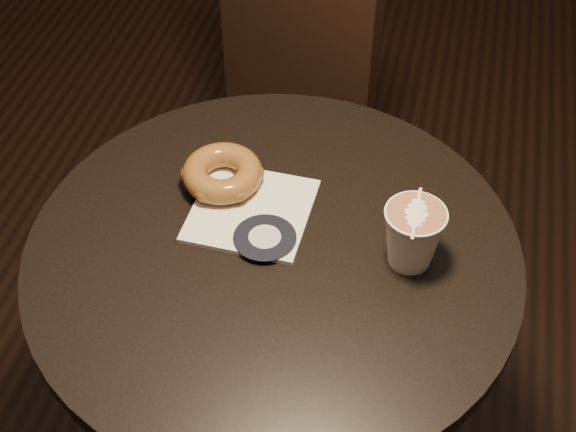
{
  "coord_description": "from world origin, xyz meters",
  "views": [
    {
      "loc": [
        0.19,
        -0.73,
        1.59
      ],
      "look_at": [
        0.01,
        0.03,
        0.79
      ],
      "focal_mm": 50.0,
      "sensor_mm": 36.0,
      "label": 1
    }
  ],
  "objects_px": {
    "doughnut": "(222,173)",
    "pastry_bag": "(251,211)",
    "cafe_table": "(275,330)",
    "latte_cup": "(413,237)",
    "chair": "(275,110)"
  },
  "relations": [
    {
      "from": "doughnut",
      "to": "pastry_bag",
      "type": "bearing_deg",
      "value": -38.47
    },
    {
      "from": "cafe_table",
      "to": "doughnut",
      "type": "relative_size",
      "value": 6.23
    },
    {
      "from": "pastry_bag",
      "to": "doughnut",
      "type": "distance_m",
      "value": 0.07
    },
    {
      "from": "doughnut",
      "to": "latte_cup",
      "type": "xyz_separation_m",
      "value": [
        0.29,
        -0.08,
        0.02
      ]
    },
    {
      "from": "chair",
      "to": "latte_cup",
      "type": "bearing_deg",
      "value": -38.28
    },
    {
      "from": "cafe_table",
      "to": "latte_cup",
      "type": "relative_size",
      "value": 8.0
    },
    {
      "from": "cafe_table",
      "to": "doughnut",
      "type": "bearing_deg",
      "value": 135.14
    },
    {
      "from": "doughnut",
      "to": "latte_cup",
      "type": "relative_size",
      "value": 1.28
    },
    {
      "from": "cafe_table",
      "to": "chair",
      "type": "bearing_deg",
      "value": 103.76
    },
    {
      "from": "pastry_bag",
      "to": "latte_cup",
      "type": "xyz_separation_m",
      "value": [
        0.24,
        -0.04,
        0.04
      ]
    },
    {
      "from": "chair",
      "to": "pastry_bag",
      "type": "distance_m",
      "value": 0.58
    },
    {
      "from": "cafe_table",
      "to": "chair",
      "type": "relative_size",
      "value": 0.81
    },
    {
      "from": "chair",
      "to": "doughnut",
      "type": "bearing_deg",
      "value": -64.18
    },
    {
      "from": "chair",
      "to": "doughnut",
      "type": "distance_m",
      "value": 0.54
    },
    {
      "from": "cafe_table",
      "to": "chair",
      "type": "xyz_separation_m",
      "value": [
        -0.14,
        0.58,
        -0.03
      ]
    }
  ]
}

